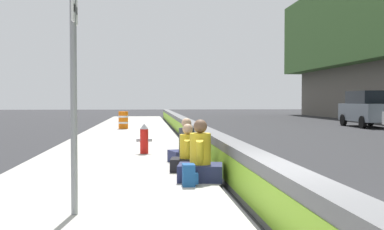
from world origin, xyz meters
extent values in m
plane|color=#2B2B2D|center=(0.00, 0.00, 0.00)|extent=(160.00, 160.00, 0.00)
cube|color=#A8A59E|center=(0.00, 2.65, 0.07)|extent=(80.00, 4.40, 0.14)
cube|color=slate|center=(0.00, 0.00, 0.42)|extent=(76.00, 0.44, 0.85)
cube|color=#8CC62D|center=(0.00, 0.23, 0.38)|extent=(74.48, 0.01, 0.54)
cylinder|color=gray|center=(0.46, 2.76, 1.94)|extent=(0.09, 0.09, 3.60)
cube|color=white|center=(0.46, 2.74, 2.94)|extent=(0.44, 0.02, 0.36)
cube|color=black|center=(0.46, 2.73, 2.94)|extent=(0.30, 0.01, 0.10)
cylinder|color=red|center=(7.88, 1.84, 0.50)|extent=(0.24, 0.24, 0.72)
cone|color=gray|center=(7.88, 1.84, 0.94)|extent=(0.26, 0.26, 0.16)
cylinder|color=gray|center=(7.88, 1.67, 0.54)|extent=(0.10, 0.12, 0.10)
cylinder|color=gray|center=(7.88, 2.01, 0.54)|extent=(0.10, 0.12, 0.10)
cube|color=#23284C|center=(3.04, 0.73, 0.30)|extent=(0.85, 0.96, 0.32)
cylinder|color=gold|center=(3.04, 0.73, 0.76)|extent=(0.41, 0.41, 0.61)
sphere|color=brown|center=(3.04, 0.73, 1.20)|extent=(0.27, 0.27, 0.27)
cylinder|color=gold|center=(3.27, 0.70, 0.70)|extent=(0.33, 0.19, 0.53)
cylinder|color=gold|center=(2.82, 0.77, 0.70)|extent=(0.33, 0.19, 0.53)
cube|color=black|center=(4.32, 0.87, 0.28)|extent=(0.73, 0.83, 0.28)
cylinder|color=gold|center=(4.32, 0.87, 0.69)|extent=(0.36, 0.36, 0.53)
sphere|color=tan|center=(4.32, 0.87, 1.07)|extent=(0.23, 0.23, 0.23)
cylinder|color=gold|center=(4.52, 0.84, 0.63)|extent=(0.29, 0.16, 0.47)
cylinder|color=gold|center=(4.13, 0.89, 0.63)|extent=(0.29, 0.16, 0.47)
cube|color=#23284C|center=(5.81, 0.77, 0.29)|extent=(0.86, 0.95, 0.30)
cylinder|color=#333842|center=(5.81, 0.77, 0.72)|extent=(0.38, 0.38, 0.57)
sphere|color=tan|center=(5.81, 0.77, 1.13)|extent=(0.25, 0.25, 0.25)
cylinder|color=#333842|center=(6.01, 0.82, 0.67)|extent=(0.31, 0.20, 0.50)
cylinder|color=#333842|center=(5.61, 0.72, 0.67)|extent=(0.31, 0.20, 0.50)
cube|color=navy|center=(2.48, 1.01, 0.34)|extent=(0.32, 0.22, 0.40)
cube|color=navy|center=(2.48, 0.87, 0.28)|extent=(0.22, 0.06, 0.20)
cylinder|color=orange|center=(20.15, 3.02, 0.61)|extent=(0.52, 0.52, 0.95)
cylinder|color=white|center=(20.15, 3.02, 0.80)|extent=(0.54, 0.54, 0.10)
cylinder|color=white|center=(20.15, 3.02, 0.47)|extent=(0.54, 0.54, 0.10)
cube|color=slate|center=(22.85, -12.10, 0.93)|extent=(4.86, 2.09, 1.10)
cube|color=black|center=(22.75, -12.10, 1.88)|extent=(3.16, 1.83, 0.80)
cylinder|color=black|center=(24.42, -11.23, 0.38)|extent=(0.77, 0.25, 0.76)
cylinder|color=black|center=(24.36, -13.07, 0.38)|extent=(0.77, 0.25, 0.76)
cylinder|color=black|center=(21.35, -11.13, 0.38)|extent=(0.77, 0.25, 0.76)
camera|label=1|loc=(-6.21, 1.78, 1.71)|focal=44.92mm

